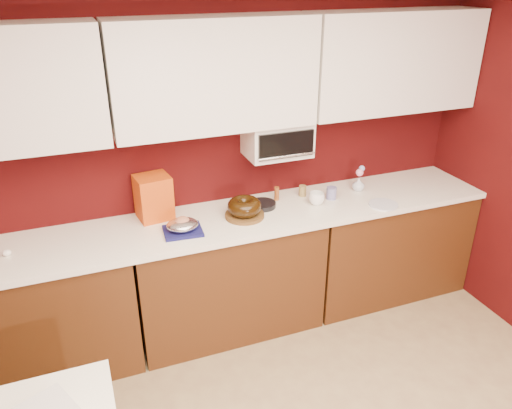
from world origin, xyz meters
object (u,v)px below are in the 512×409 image
object	(u,v)px
toaster_oven	(277,138)
flower_vase	(359,183)
foil_ham_nest	(182,225)
coffee_mug	(317,197)
blue_jar	(331,193)
pandoro_box	(154,197)
bundt_cake	(244,206)

from	to	relation	value
toaster_oven	flower_vase	size ratio (longest dim) A/B	3.92
foil_ham_nest	coffee_mug	distance (m)	1.01
foil_ham_nest	blue_jar	size ratio (longest dim) A/B	2.29
blue_jar	flower_vase	size ratio (longest dim) A/B	0.79
coffee_mug	flower_vase	bearing A→B (deg)	14.59
toaster_oven	coffee_mug	xyz separation A→B (m)	(0.24, -0.18, -0.42)
toaster_oven	pandoro_box	bearing A→B (deg)	178.23
foil_ham_nest	flower_vase	bearing A→B (deg)	7.16
bundt_cake	blue_jar	xyz separation A→B (m)	(0.71, 0.05, -0.03)
pandoro_box	coffee_mug	xyz separation A→B (m)	(1.14, -0.21, -0.10)
coffee_mug	flower_vase	world-z (taller)	flower_vase
flower_vase	coffee_mug	bearing A→B (deg)	-165.41
pandoro_box	foil_ham_nest	bearing A→B (deg)	-73.17
pandoro_box	flower_vase	world-z (taller)	pandoro_box
toaster_oven	flower_vase	xyz separation A→B (m)	(0.66, -0.07, -0.42)
bundt_cake	flower_vase	world-z (taller)	bundt_cake
toaster_oven	blue_jar	xyz separation A→B (m)	(0.39, -0.13, -0.43)
bundt_cake	foil_ham_nest	bearing A→B (deg)	-171.82
coffee_mug	blue_jar	xyz separation A→B (m)	(0.15, 0.05, -0.01)
coffee_mug	blue_jar	size ratio (longest dim) A/B	1.21
foil_ham_nest	pandoro_box	distance (m)	0.32
toaster_oven	flower_vase	distance (m)	0.78
flower_vase	pandoro_box	bearing A→B (deg)	176.29
foil_ham_nest	blue_jar	bearing A→B (deg)	5.82
foil_ham_nest	blue_jar	xyz separation A→B (m)	(1.16, 0.12, -0.01)
pandoro_box	blue_jar	size ratio (longest dim) A/B	3.37
pandoro_box	blue_jar	xyz separation A→B (m)	(1.28, -0.16, -0.11)
foil_ham_nest	flower_vase	world-z (taller)	flower_vase
bundt_cake	coffee_mug	bearing A→B (deg)	0.60
flower_vase	foil_ham_nest	bearing A→B (deg)	-172.84
toaster_oven	foil_ham_nest	bearing A→B (deg)	-161.79
toaster_oven	blue_jar	bearing A→B (deg)	-18.97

